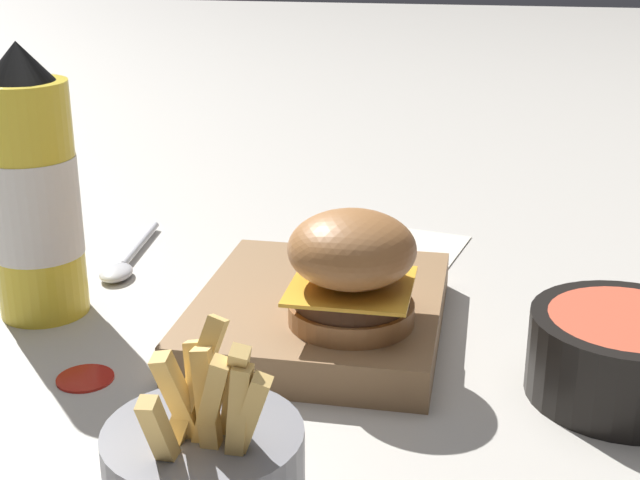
{
  "coord_description": "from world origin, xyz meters",
  "views": [
    {
      "loc": [
        -0.73,
        -0.15,
        0.34
      ],
      "look_at": [
        -0.05,
        -0.02,
        0.08
      ],
      "focal_mm": 50.0,
      "sensor_mm": 36.0,
      "label": 1
    }
  ],
  "objects_px": {
    "serving_board": "(320,313)",
    "side_bowl": "(624,355)",
    "spoon": "(123,265)",
    "burger": "(352,268)",
    "ketchup_bottle": "(33,195)"
  },
  "relations": [
    {
      "from": "serving_board",
      "to": "side_bowl",
      "type": "distance_m",
      "value": 0.25
    },
    {
      "from": "serving_board",
      "to": "side_bowl",
      "type": "bearing_deg",
      "value": -105.07
    },
    {
      "from": "side_bowl",
      "to": "spoon",
      "type": "height_order",
      "value": "side_bowl"
    },
    {
      "from": "serving_board",
      "to": "burger",
      "type": "distance_m",
      "value": 0.09
    },
    {
      "from": "burger",
      "to": "ketchup_bottle",
      "type": "height_order",
      "value": "ketchup_bottle"
    },
    {
      "from": "serving_board",
      "to": "spoon",
      "type": "height_order",
      "value": "serving_board"
    },
    {
      "from": "burger",
      "to": "spoon",
      "type": "distance_m",
      "value": 0.31
    },
    {
      "from": "side_bowl",
      "to": "spoon",
      "type": "xyz_separation_m",
      "value": [
        0.16,
        0.46,
        -0.03
      ]
    },
    {
      "from": "burger",
      "to": "serving_board",
      "type": "bearing_deg",
      "value": 35.54
    },
    {
      "from": "ketchup_bottle",
      "to": "side_bowl",
      "type": "xyz_separation_m",
      "value": [
        -0.06,
        -0.49,
        -0.08
      ]
    },
    {
      "from": "serving_board",
      "to": "ketchup_bottle",
      "type": "distance_m",
      "value": 0.27
    },
    {
      "from": "side_bowl",
      "to": "spoon",
      "type": "distance_m",
      "value": 0.49
    },
    {
      "from": "burger",
      "to": "spoon",
      "type": "relative_size",
      "value": 0.59
    },
    {
      "from": "spoon",
      "to": "serving_board",
      "type": "bearing_deg",
      "value": 60.72
    },
    {
      "from": "serving_board",
      "to": "burger",
      "type": "height_order",
      "value": "burger"
    }
  ]
}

